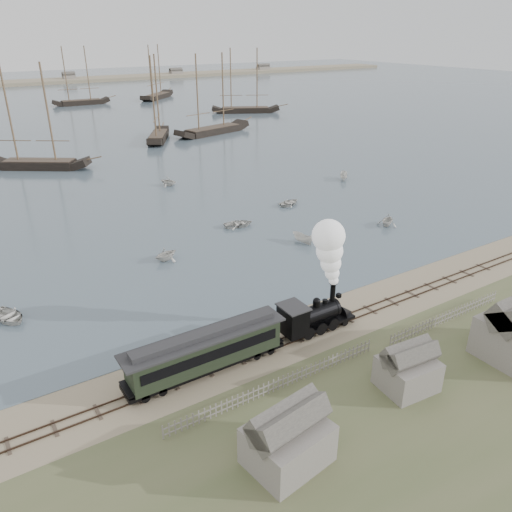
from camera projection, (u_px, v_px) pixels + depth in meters
ground at (293, 324)px, 46.94m from camera, size 600.00×600.00×0.00m
harbor_water at (10, 106)px, 177.45m from camera, size 600.00×336.00×0.06m
rail_track at (306, 334)px, 45.39m from camera, size 120.00×1.80×0.16m
picket_fence_west at (279, 390)px, 38.40m from camera, size 19.00×0.10×1.20m
picket_fence_east at (446, 322)px, 47.28m from camera, size 15.00×0.10×1.20m
shed_left at (287, 461)px, 32.09m from camera, size 5.00×4.00×4.10m
shed_mid at (405, 387)px, 38.70m from camera, size 4.00×3.50×3.60m
locomotive at (327, 283)px, 44.49m from camera, size 8.11×3.03×10.11m
passenger_coach at (206, 350)px, 39.59m from camera, size 13.67×2.64×3.32m
beached_dinghy at (218, 341)px, 43.54m from camera, size 3.88×4.88×0.91m
rowboat_0 at (9, 316)px, 47.26m from camera, size 5.12×4.45×0.89m
rowboat_1 at (166, 254)px, 59.39m from camera, size 3.50×3.79×1.66m
rowboat_2 at (302, 238)px, 64.31m from camera, size 3.38×1.96×1.23m
rowboat_3 at (239, 224)px, 69.71m from camera, size 3.75×4.68×0.86m
rowboat_4 at (388, 220)px, 69.87m from camera, size 3.97×4.15×1.70m
rowboat_5 at (344, 176)px, 91.20m from camera, size 3.44×3.20×1.32m
rowboat_7 at (168, 181)px, 87.65m from camera, size 4.26×4.12×1.72m
rowboat_8 at (290, 202)px, 78.26m from camera, size 3.67×4.45×0.80m
schooner_2 at (31, 117)px, 94.62m from camera, size 18.73×14.78×20.00m
schooner_3 at (155, 98)px, 119.46m from camera, size 12.14×17.26×20.00m
schooner_4 at (212, 94)px, 127.37m from camera, size 23.32×10.67×20.00m
schooner_5 at (245, 81)px, 160.22m from camera, size 21.92×14.56×20.00m
schooner_8 at (78, 76)px, 177.04m from camera, size 20.01×5.29×20.00m
schooner_9 at (155, 72)px, 193.15m from camera, size 19.82×19.52×20.00m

